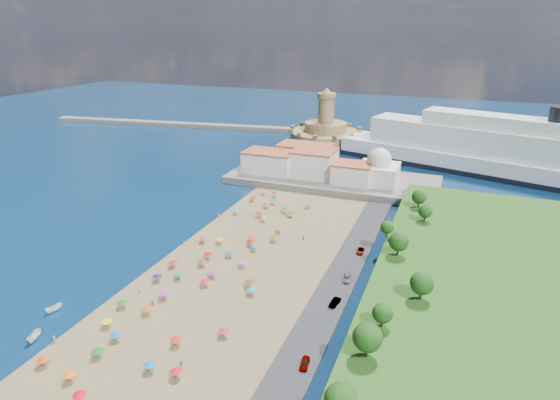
% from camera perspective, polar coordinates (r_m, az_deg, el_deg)
% --- Properties ---
extents(ground, '(700.00, 700.00, 0.00)m').
position_cam_1_polar(ground, '(146.35, -5.03, -5.97)').
color(ground, '#071938').
rests_on(ground, ground).
extents(terrace, '(90.00, 36.00, 3.00)m').
position_cam_1_polar(terrace, '(206.21, 6.40, 2.50)').
color(terrace, '#59544C').
rests_on(terrace, ground).
extents(jetty, '(18.00, 70.00, 2.40)m').
position_cam_1_polar(jetty, '(244.36, 3.56, 5.42)').
color(jetty, '#59544C').
rests_on(jetty, ground).
extents(breakwater, '(199.03, 34.77, 2.60)m').
position_cam_1_polar(breakwater, '(324.77, -10.78, 8.96)').
color(breakwater, '#59544C').
rests_on(breakwater, ground).
extents(waterfront_buildings, '(57.00, 29.00, 11.00)m').
position_cam_1_polar(waterfront_buildings, '(208.42, 3.04, 4.64)').
color(waterfront_buildings, silver).
rests_on(waterfront_buildings, terrace).
extents(domed_building, '(16.00, 16.00, 15.00)m').
position_cam_1_polar(domed_building, '(198.25, 11.92, 3.69)').
color(domed_building, silver).
rests_on(domed_building, terrace).
extents(fortress, '(40.00, 40.00, 32.40)m').
position_cam_1_polar(fortress, '(270.96, 5.55, 8.09)').
color(fortress, '#A68853').
rests_on(fortress, ground).
extents(cruise_ship, '(153.06, 63.03, 33.36)m').
position_cam_1_polar(cruise_ship, '(235.38, 25.25, 5.05)').
color(cruise_ship, black).
rests_on(cruise_ship, ground).
extents(beach_parasols, '(32.27, 117.06, 2.20)m').
position_cam_1_polar(beach_parasols, '(137.74, -7.45, -6.88)').
color(beach_parasols, gray).
rests_on(beach_parasols, beach).
extents(beachgoers, '(35.37, 97.61, 1.90)m').
position_cam_1_polar(beachgoers, '(143.53, -6.74, -6.11)').
color(beachgoers, tan).
rests_on(beachgoers, beach).
extents(moored_boats, '(7.54, 14.74, 1.79)m').
position_cam_1_polar(moored_boats, '(123.86, -26.86, -13.30)').
color(moored_boats, white).
rests_on(moored_boats, ground).
extents(parked_cars, '(2.46, 57.99, 1.43)m').
position_cam_1_polar(parked_cars, '(123.77, 7.52, -10.71)').
color(parked_cars, gray).
rests_on(parked_cars, promenade).
extents(hillside_trees, '(17.48, 105.16, 7.32)m').
position_cam_1_polar(hillside_trees, '(117.81, 14.08, -8.08)').
color(hillside_trees, '#382314').
rests_on(hillside_trees, hillside).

